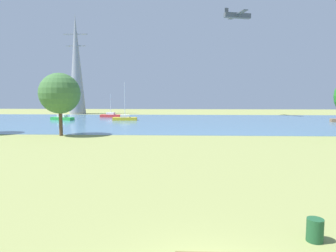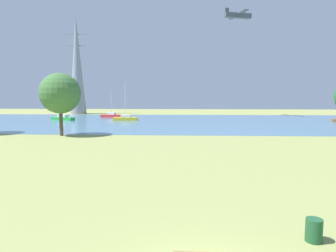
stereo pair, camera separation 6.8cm
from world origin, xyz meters
name	(u,v)px [view 1 (the left image)]	position (x,y,z in m)	size (l,w,h in m)	color
ground_plane	(189,146)	(0.00, 22.00, 0.00)	(160.00, 160.00, 0.00)	#8C9351
litter_bin	(315,230)	(3.85, 2.81, 0.40)	(0.56, 0.56, 0.80)	#1E512D
water_surface	(185,122)	(0.00, 50.00, 0.01)	(140.00, 40.00, 0.02)	teal
sailboat_yellow	(125,118)	(-12.10, 52.22, 0.47)	(4.90, 1.85, 7.60)	yellow
sailboat_red	(111,115)	(-16.93, 60.54, 0.45)	(4.98, 2.25, 5.31)	red
sailboat_green	(62,118)	(-24.90, 52.24, 0.44)	(5.03, 2.82, 5.26)	green
tree_west_near	(60,93)	(-15.76, 29.16, 5.24)	(5.01, 5.01, 7.76)	brown
electricity_pylon	(76,65)	(-29.00, 73.05, 13.23)	(6.40, 4.40, 26.43)	gray
light_aircraft	(237,15)	(12.00, 64.94, 23.44)	(6.46, 8.38, 2.10)	#4C5156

